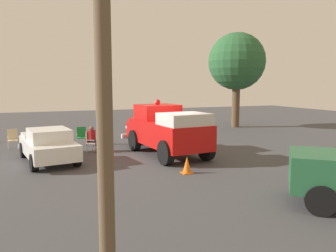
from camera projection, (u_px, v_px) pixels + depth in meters
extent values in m
plane|color=#424244|center=(169.00, 157.00, 15.27)|extent=(60.00, 60.00, 0.00)
cylinder|color=black|center=(135.00, 140.00, 16.83)|extent=(0.42, 1.07, 1.04)
cylinder|color=black|center=(170.00, 137.00, 17.74)|extent=(0.42, 1.07, 1.04)
cylinder|color=black|center=(166.00, 153.00, 13.74)|extent=(0.42, 1.07, 1.04)
cylinder|color=black|center=(206.00, 149.00, 14.64)|extent=(0.42, 1.07, 1.04)
cube|color=red|center=(168.00, 133.00, 15.67)|extent=(2.56, 5.08, 1.10)
cube|color=red|center=(144.00, 129.00, 18.21)|extent=(1.84, 1.07, 0.84)
cube|color=red|center=(157.00, 112.00, 16.58)|extent=(2.06, 1.88, 0.76)
cube|color=silver|center=(185.00, 120.00, 14.21)|extent=(2.12, 1.88, 0.60)
cube|color=silver|center=(141.00, 128.00, 18.60)|extent=(1.44, 0.26, 0.64)
cube|color=silver|center=(141.00, 135.00, 18.74)|extent=(2.25, 0.42, 0.24)
sphere|color=white|center=(128.00, 127.00, 18.24)|extent=(0.28, 0.28, 0.26)
sphere|color=white|center=(154.00, 126.00, 18.95)|extent=(0.28, 0.28, 0.26)
sphere|color=red|center=(157.00, 102.00, 16.52)|extent=(0.31, 0.31, 0.28)
cylinder|color=black|center=(23.00, 150.00, 15.23)|extent=(0.36, 0.71, 0.68)
cylinder|color=black|center=(60.00, 147.00, 16.06)|extent=(0.36, 0.71, 0.68)
cylinder|color=black|center=(34.00, 163.00, 12.75)|extent=(0.36, 0.71, 0.68)
cylinder|color=black|center=(77.00, 158.00, 13.58)|extent=(0.36, 0.71, 0.68)
cube|color=white|center=(48.00, 147.00, 14.37)|extent=(2.44, 4.43, 0.64)
cube|color=white|center=(42.00, 135.00, 15.56)|extent=(1.84, 1.64, 0.20)
cube|color=white|center=(49.00, 135.00, 14.05)|extent=(1.84, 2.12, 0.56)
cube|color=silver|center=(39.00, 145.00, 16.26)|extent=(1.90, 0.46, 0.20)
cylinder|color=black|center=(314.00, 181.00, 10.08)|extent=(0.79, 0.73, 0.80)
cylinder|color=black|center=(321.00, 200.00, 8.43)|extent=(0.79, 0.73, 0.80)
cylinder|color=#B7BABF|center=(100.00, 147.00, 16.62)|extent=(0.04, 0.04, 0.44)
cylinder|color=#B7BABF|center=(95.00, 149.00, 16.21)|extent=(0.04, 0.04, 0.44)
cylinder|color=#B7BABF|center=(92.00, 146.00, 16.77)|extent=(0.04, 0.04, 0.44)
cylinder|color=#B7BABF|center=(87.00, 148.00, 16.36)|extent=(0.04, 0.04, 0.44)
cube|color=beige|center=(93.00, 143.00, 16.46)|extent=(0.68, 0.68, 0.04)
cube|color=beige|center=(89.00, 137.00, 16.51)|extent=(0.35, 0.38, 0.56)
cube|color=#B7BABF|center=(96.00, 139.00, 16.67)|extent=(0.35, 0.32, 0.03)
cube|color=#B7BABF|center=(90.00, 140.00, 16.22)|extent=(0.35, 0.32, 0.03)
cylinder|color=#B7BABF|center=(18.00, 145.00, 17.11)|extent=(0.03, 0.03, 0.44)
cylinder|color=#B7BABF|center=(9.00, 146.00, 16.90)|extent=(0.03, 0.03, 0.44)
cylinder|color=#B7BABF|center=(18.00, 144.00, 17.49)|extent=(0.03, 0.03, 0.44)
cylinder|color=#B7BABF|center=(8.00, 145.00, 17.29)|extent=(0.03, 0.03, 0.44)
cube|color=beige|center=(13.00, 140.00, 17.17)|extent=(0.53, 0.53, 0.04)
cube|color=beige|center=(12.00, 134.00, 17.35)|extent=(0.48, 0.09, 0.56)
cube|color=#B7BABF|center=(18.00, 137.00, 17.26)|extent=(0.09, 0.44, 0.03)
cube|color=#B7BABF|center=(8.00, 138.00, 17.04)|extent=(0.09, 0.44, 0.03)
cylinder|color=#B7BABF|center=(85.00, 143.00, 17.90)|extent=(0.03, 0.03, 0.44)
cylinder|color=#B7BABF|center=(77.00, 143.00, 17.82)|extent=(0.03, 0.03, 0.44)
cylinder|color=#B7BABF|center=(86.00, 141.00, 18.33)|extent=(0.03, 0.03, 0.44)
cylinder|color=#B7BABF|center=(78.00, 141.00, 18.25)|extent=(0.03, 0.03, 0.44)
cube|color=#1E7F38|center=(81.00, 138.00, 18.04)|extent=(0.56, 0.56, 0.04)
cube|color=#1E7F38|center=(81.00, 132.00, 18.24)|extent=(0.48, 0.13, 0.56)
cube|color=#B7BABF|center=(86.00, 135.00, 18.07)|extent=(0.11, 0.44, 0.03)
cube|color=#B7BABF|center=(77.00, 135.00, 17.98)|extent=(0.11, 0.44, 0.03)
cylinder|color=#383842|center=(99.00, 147.00, 16.49)|extent=(0.18, 0.18, 0.45)
cylinder|color=#383842|center=(97.00, 148.00, 16.31)|extent=(0.18, 0.18, 0.45)
cube|color=#383842|center=(96.00, 142.00, 16.51)|extent=(0.43, 0.40, 0.13)
cube|color=#383842|center=(94.00, 142.00, 16.33)|extent=(0.43, 0.40, 0.13)
cube|color=maroon|center=(91.00, 136.00, 16.45)|extent=(0.43, 0.44, 0.54)
sphere|color=brown|center=(92.00, 128.00, 16.40)|extent=(0.31, 0.31, 0.22)
cylinder|color=#2D334C|center=(99.00, 136.00, 18.57)|extent=(0.20, 0.20, 0.88)
cylinder|color=#2D334C|center=(103.00, 137.00, 18.57)|extent=(0.20, 0.20, 0.88)
cube|color=#1E478C|center=(101.00, 124.00, 18.48)|extent=(0.49, 0.41, 0.56)
cylinder|color=#1E478C|center=(96.00, 125.00, 18.50)|extent=(0.13, 0.13, 0.60)
cylinder|color=#1E478C|center=(106.00, 125.00, 18.48)|extent=(0.13, 0.13, 0.60)
sphere|color=#9E704C|center=(101.00, 117.00, 18.43)|extent=(0.30, 0.30, 0.23)
cylinder|color=brown|center=(236.00, 104.00, 26.04)|extent=(0.60, 0.60, 3.57)
sphere|color=#295C33|center=(237.00, 61.00, 25.63)|extent=(4.39, 4.39, 4.39)
cylinder|color=brown|center=(103.00, 73.00, 5.04)|extent=(0.26, 0.26, 6.96)
cube|color=orange|center=(187.00, 173.00, 12.52)|extent=(0.40, 0.40, 0.04)
cone|color=orange|center=(187.00, 164.00, 12.48)|extent=(0.32, 0.32, 0.60)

